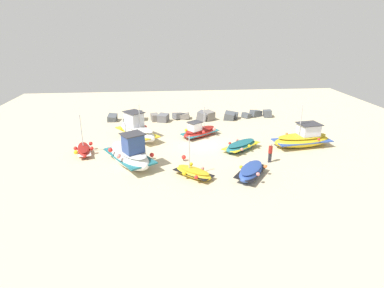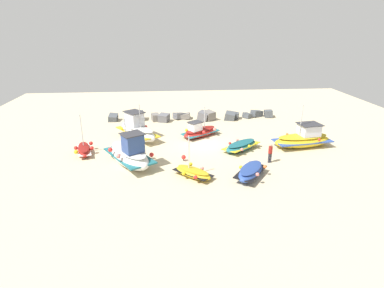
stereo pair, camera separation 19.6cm
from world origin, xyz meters
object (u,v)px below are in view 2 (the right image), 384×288
at_px(fishing_boat_1, 251,172).
at_px(fishing_boat_6, 193,172).
at_px(fishing_boat_0, 241,146).
at_px(person_walking, 270,152).
at_px(fishing_boat_4, 303,139).
at_px(mooring_buoy_0, 184,157).
at_px(fishing_boat_5, 200,131).
at_px(fishing_boat_2, 130,154).
at_px(fishing_boat_3, 137,130).
at_px(fishing_boat_7, 84,149).

distance_m(fishing_boat_1, fishing_boat_6, 4.18).
relative_size(fishing_boat_0, fishing_boat_1, 1.10).
bearing_deg(fishing_boat_0, fishing_boat_6, 6.61).
bearing_deg(person_walking, fishing_boat_4, 123.04).
distance_m(fishing_boat_0, mooring_buoy_0, 5.63).
relative_size(fishing_boat_0, mooring_buoy_0, 7.65).
bearing_deg(fishing_boat_5, fishing_boat_2, 10.22).
height_order(fishing_boat_4, mooring_buoy_0, fishing_boat_4).
bearing_deg(fishing_boat_5, fishing_boat_1, 70.35).
relative_size(fishing_boat_1, mooring_buoy_0, 6.95).
distance_m(fishing_boat_3, mooring_buoy_0, 7.18).
bearing_deg(fishing_boat_3, fishing_boat_1, -173.47).
distance_m(fishing_boat_0, fishing_boat_4, 5.80).
bearing_deg(fishing_boat_0, fishing_boat_4, 143.22).
bearing_deg(fishing_boat_6, fishing_boat_5, 124.78).
distance_m(fishing_boat_0, fishing_boat_3, 10.15).
bearing_deg(fishing_boat_4, mooring_buoy_0, -176.84).
xyz_separation_m(fishing_boat_0, fishing_boat_7, (-13.69, 0.28, 0.00)).
bearing_deg(fishing_boat_6, mooring_buoy_0, 143.78).
relative_size(fishing_boat_3, mooring_buoy_0, 10.51).
height_order(fishing_boat_5, fishing_boat_6, fishing_boat_6).
distance_m(fishing_boat_3, person_walking, 12.94).
height_order(fishing_boat_1, person_walking, person_walking).
xyz_separation_m(fishing_boat_5, person_walking, (4.90, -6.92, 0.39)).
relative_size(fishing_boat_1, fishing_boat_2, 0.62).
relative_size(fishing_boat_4, fishing_boat_5, 1.33).
bearing_deg(fishing_boat_6, fishing_boat_1, 37.58).
bearing_deg(mooring_buoy_0, fishing_boat_3, 125.53).
height_order(fishing_boat_2, fishing_boat_4, fishing_boat_4).
bearing_deg(fishing_boat_1, fishing_boat_2, -73.26).
height_order(fishing_boat_0, fishing_boat_2, fishing_boat_2).
distance_m(fishing_boat_7, mooring_buoy_0, 8.75).
xyz_separation_m(fishing_boat_2, fishing_boat_7, (-4.16, 2.73, -0.54)).
height_order(fishing_boat_5, mooring_buoy_0, fishing_boat_5).
bearing_deg(fishing_boat_7, fishing_boat_5, 94.61).
distance_m(fishing_boat_4, fishing_boat_6, 11.80).
distance_m(fishing_boat_5, fishing_boat_6, 9.09).
bearing_deg(mooring_buoy_0, fishing_boat_7, 164.64).
distance_m(fishing_boat_5, person_walking, 8.49).
xyz_separation_m(fishing_boat_0, fishing_boat_3, (-9.40, 3.78, 0.54)).
xyz_separation_m(fishing_boat_3, fishing_boat_7, (-4.29, -3.50, -0.54)).
bearing_deg(fishing_boat_1, mooring_buoy_0, -90.98).
height_order(fishing_boat_4, fishing_boat_7, fishing_boat_4).
distance_m(fishing_boat_2, person_walking, 11.17).
bearing_deg(fishing_boat_3, fishing_boat_7, 92.22).
height_order(fishing_boat_6, person_walking, fishing_boat_6).
bearing_deg(fishing_boat_6, fishing_boat_4, 70.99).
relative_size(fishing_boat_5, fishing_boat_6, 1.35).
bearing_deg(fishing_boat_1, person_walking, 174.04).
relative_size(fishing_boat_7, person_walking, 2.14).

